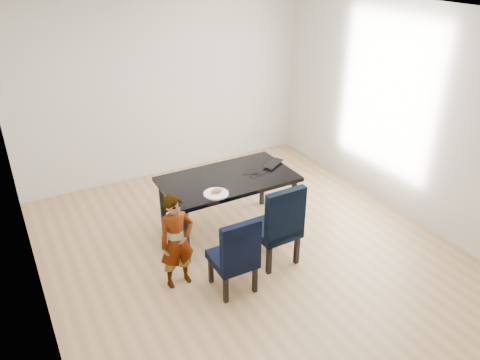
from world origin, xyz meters
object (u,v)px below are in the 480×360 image
chair_right (274,222)px  child (177,242)px  chair_left (232,253)px  laptop (270,163)px  plate (216,194)px  dining_table (228,204)px

chair_right → child: 1.11m
chair_left → laptop: size_ratio=2.61×
chair_left → child: (-0.46, 0.34, 0.08)m
plate → chair_right: bearing=-44.7°
laptop → child: bearing=-4.0°
plate → dining_table: bearing=44.6°
chair_left → plate: 0.77m
child → plate: size_ratio=3.72×
chair_right → child: size_ratio=0.94×
chair_right → chair_left: bearing=-162.9°
dining_table → laptop: laptop is taller
chair_right → laptop: chair_right is taller
dining_table → laptop: 0.76m
dining_table → plate: (-0.31, -0.31, 0.38)m
dining_table → laptop: bearing=6.9°
chair_left → child: child is taller
laptop → plate: bearing=-6.8°
dining_table → plate: size_ratio=5.64×
dining_table → chair_left: chair_left is taller
child → laptop: size_ratio=3.11×
chair_right → plate: size_ratio=3.48×
chair_left → laptop: (1.12, 1.07, 0.32)m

